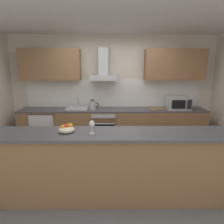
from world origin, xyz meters
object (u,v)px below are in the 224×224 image
(oven, at_px, (104,127))
(kettle, at_px, (92,105))
(refrigerator, at_px, (46,129))
(chopping_board, at_px, (156,109))
(fruit_bowl, at_px, (67,129))
(sink, at_px, (78,108))
(wine_glass, at_px, (92,125))
(range_hood, at_px, (103,70))
(microwave, at_px, (179,103))

(oven, bearing_deg, kettle, -172.43)
(refrigerator, height_order, chopping_board, chopping_board)
(fruit_bowl, bearing_deg, refrigerator, 114.96)
(sink, relative_size, wine_glass, 2.81)
(kettle, height_order, wine_glass, wine_glass)
(sink, bearing_deg, kettle, -7.25)
(refrigerator, bearing_deg, kettle, -1.58)
(range_hood, bearing_deg, fruit_bowl, -101.31)
(oven, relative_size, fruit_bowl, 3.64)
(refrigerator, distance_m, wine_glass, 2.54)
(sink, bearing_deg, range_hood, 11.09)
(oven, bearing_deg, range_hood, 90.00)
(refrigerator, relative_size, chopping_board, 2.50)
(chopping_board, bearing_deg, refrigerator, 179.54)
(oven, relative_size, sink, 1.60)
(refrigerator, height_order, range_hood, range_hood)
(sink, bearing_deg, refrigerator, -178.98)
(refrigerator, xyz_separation_m, kettle, (1.12, -0.03, 0.58))
(sink, bearing_deg, wine_glass, -76.02)
(kettle, bearing_deg, wine_glass, -85.26)
(sink, height_order, wine_glass, wine_glass)
(range_hood, height_order, fruit_bowl, range_hood)
(chopping_board, bearing_deg, wine_glass, -122.22)
(oven, bearing_deg, microwave, -0.92)
(kettle, bearing_deg, sink, 172.75)
(range_hood, bearing_deg, sink, -168.91)
(range_hood, bearing_deg, microwave, -5.21)
(range_hood, relative_size, wine_glass, 4.05)
(fruit_bowl, bearing_deg, range_hood, 78.69)
(kettle, distance_m, fruit_bowl, 2.00)
(oven, distance_m, refrigerator, 1.38)
(kettle, distance_m, wine_glass, 2.06)
(sink, xyz_separation_m, chopping_board, (1.82, -0.03, -0.02))
(oven, distance_m, microwave, 1.83)
(refrigerator, relative_size, wine_glass, 4.78)
(refrigerator, xyz_separation_m, fruit_bowl, (0.94, -2.03, 0.61))
(microwave, xyz_separation_m, wine_glass, (-1.81, -2.06, 0.06))
(sink, relative_size, fruit_bowl, 2.27)
(range_hood, height_order, chopping_board, range_hood)
(oven, height_order, wine_glass, wine_glass)
(refrigerator, height_order, microwave, microwave)
(sink, relative_size, chopping_board, 1.47)
(refrigerator, height_order, kettle, kettle)
(fruit_bowl, distance_m, chopping_board, 2.60)
(oven, relative_size, wine_glass, 4.50)
(kettle, height_order, fruit_bowl, kettle)
(refrigerator, relative_size, microwave, 1.70)
(refrigerator, xyz_separation_m, wine_glass, (1.29, -2.08, 0.69))
(wine_glass, height_order, chopping_board, wine_glass)
(oven, xyz_separation_m, microwave, (1.73, -0.03, 0.59))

